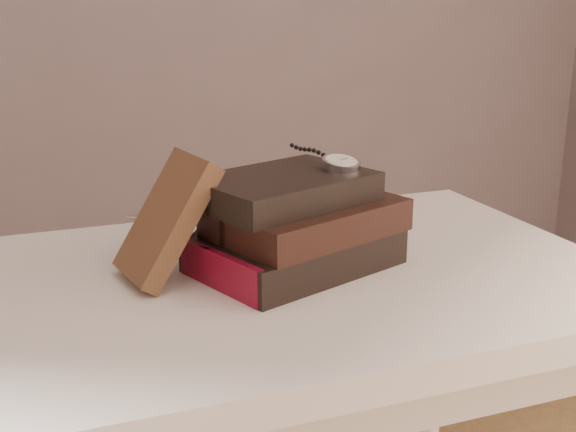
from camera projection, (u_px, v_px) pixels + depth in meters
name	position (u px, v px, depth m)	size (l,w,h in m)	color
table	(254.00, 337.00, 1.02)	(1.00, 0.60, 0.75)	white
book_stack	(296.00, 224.00, 1.01)	(0.31, 0.26, 0.13)	black
journal	(167.00, 219.00, 0.96)	(0.03, 0.11, 0.18)	#492D1C
pocket_watch	(339.00, 162.00, 1.02)	(0.07, 0.16, 0.02)	silver
eyeglasses	(201.00, 214.00, 1.01)	(0.15, 0.16, 0.05)	silver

